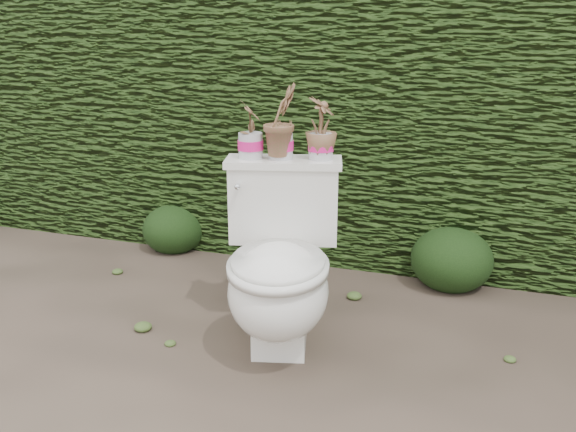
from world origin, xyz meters
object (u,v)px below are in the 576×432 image
(potted_plant_right, at_px, (321,130))
(potted_plant_left, at_px, (250,131))
(potted_plant_center, at_px, (281,123))
(toilet, at_px, (280,271))

(potted_plant_right, bearing_deg, potted_plant_left, 97.69)
(potted_plant_right, bearing_deg, potted_plant_center, 97.69)
(potted_plant_center, bearing_deg, potted_plant_left, 111.76)
(toilet, bearing_deg, potted_plant_right, 56.42)
(toilet, xyz_separation_m, potted_plant_left, (-0.20, 0.20, 0.54))
(toilet, bearing_deg, potted_plant_left, 120.70)
(toilet, distance_m, potted_plant_center, 0.62)
(potted_plant_center, bearing_deg, potted_plant_right, -68.24)
(potted_plant_right, bearing_deg, toilet, 154.11)
(potted_plant_left, xyz_separation_m, potted_plant_right, (0.29, 0.08, 0.01))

